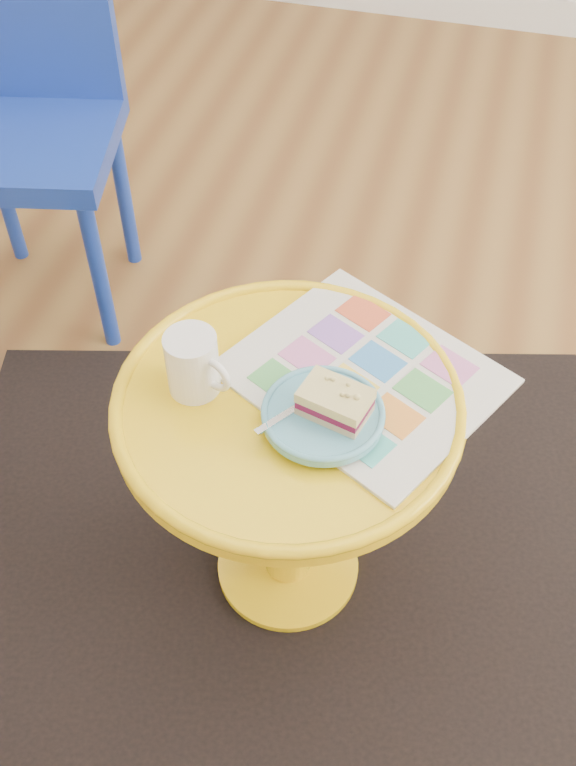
% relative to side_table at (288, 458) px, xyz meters
% --- Properties ---
extents(floor, '(4.00, 4.00, 0.00)m').
position_rel_side_table_xyz_m(floor, '(0.20, 0.27, -0.35)').
color(floor, brown).
rests_on(floor, ground).
extents(room_walls, '(4.00, 4.00, 4.00)m').
position_rel_side_table_xyz_m(room_walls, '(-0.79, 1.27, -0.29)').
color(room_walls, silver).
rests_on(room_walls, ground).
extents(rug, '(1.53, 1.39, 0.01)m').
position_rel_side_table_xyz_m(rug, '(0.00, 0.00, -0.34)').
color(rug, black).
rests_on(rug, ground).
extents(side_table, '(0.51, 0.51, 0.48)m').
position_rel_side_table_xyz_m(side_table, '(0.00, 0.00, 0.00)').
color(side_table, yellow).
rests_on(side_table, ground).
extents(chair, '(0.43, 0.43, 0.83)m').
position_rel_side_table_xyz_m(chair, '(-0.73, 0.64, 0.13)').
color(chair, '#1936A4').
rests_on(chair, ground).
extents(newspaper, '(0.46, 0.44, 0.01)m').
position_rel_side_table_xyz_m(newspaper, '(0.09, 0.08, 0.14)').
color(newspaper, silver).
rests_on(newspaper, side_table).
extents(mug, '(0.11, 0.08, 0.10)m').
position_rel_side_table_xyz_m(mug, '(-0.14, -0.01, 0.19)').
color(mug, white).
rests_on(mug, side_table).
extents(plate, '(0.17, 0.17, 0.02)m').
position_rel_side_table_xyz_m(plate, '(0.06, -0.03, 0.15)').
color(plate, '#5EACC6').
rests_on(plate, newspaper).
extents(cake_slice, '(0.11, 0.08, 0.04)m').
position_rel_side_table_xyz_m(cake_slice, '(0.07, -0.02, 0.18)').
color(cake_slice, '#D3BC8C').
rests_on(cake_slice, plate).
extents(fork, '(0.10, 0.13, 0.00)m').
position_rel_side_table_xyz_m(fork, '(0.02, -0.03, 0.16)').
color(fork, silver).
rests_on(fork, plate).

